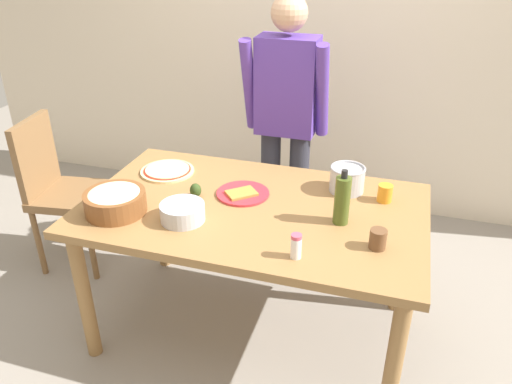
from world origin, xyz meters
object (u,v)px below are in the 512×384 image
pizza_raw_on_board (167,171)px  salt_shaker (296,246)px  steel_pot (347,179)px  avocado (196,190)px  olive_oil_bottle (342,200)px  plate_with_slice (243,193)px  person_cook (286,117)px  chair_wooden_left (58,185)px  dining_table (253,223)px  mixing_bowl_steel (182,212)px  cup_orange (385,193)px  popcorn_bowl (115,200)px  cup_small_brown (378,239)px

pizza_raw_on_board → salt_shaker: salt_shaker is taller
steel_pot → avocado: steel_pot is taller
olive_oil_bottle → plate_with_slice: bearing=166.8°
person_cook → chair_wooden_left: 1.43m
chair_wooden_left → pizza_raw_on_board: chair_wooden_left is taller
dining_table → mixing_bowl_steel: size_ratio=8.00×
olive_oil_bottle → cup_orange: size_ratio=3.01×
pizza_raw_on_board → cup_orange: bearing=0.8°
dining_table → popcorn_bowl: bearing=-158.1°
avocado → steel_pot: bearing=21.9°
pizza_raw_on_board → avocado: (0.25, -0.21, 0.03)m
chair_wooden_left → mixing_bowl_steel: 1.19m
avocado → dining_table: bearing=-1.6°
chair_wooden_left → cup_small_brown: bearing=-13.3°
person_cook → olive_oil_bottle: person_cook is taller
pizza_raw_on_board → popcorn_bowl: size_ratio=1.02×
dining_table → pizza_raw_on_board: 0.60m
steel_pot → chair_wooden_left: bearing=-179.4°
plate_with_slice → cup_orange: bearing=11.8°
popcorn_bowl → salt_shaker: size_ratio=2.64×
person_cook → plate_with_slice: person_cook is taller
dining_table → chair_wooden_left: bearing=168.5°
person_cook → cup_small_brown: 1.13m
dining_table → olive_oil_bottle: (0.41, -0.02, 0.20)m
plate_with_slice → cup_orange: (0.67, 0.14, 0.03)m
dining_table → plate_with_slice: (-0.08, 0.09, 0.10)m
person_cook → cup_orange: (0.62, -0.52, -0.14)m
mixing_bowl_steel → cup_small_brown: bearing=2.0°
chair_wooden_left → salt_shaker: (1.61, -0.61, 0.27)m
pizza_raw_on_board → mixing_bowl_steel: mixing_bowl_steel is taller
chair_wooden_left → avocado: chair_wooden_left is taller
olive_oil_bottle → cup_small_brown: size_ratio=3.01×
mixing_bowl_steel → steel_pot: (0.66, 0.50, 0.03)m
plate_with_slice → mixing_bowl_steel: size_ratio=1.30×
chair_wooden_left → steel_pot: bearing=0.6°
mixing_bowl_steel → cup_small_brown: cup_small_brown is taller
cup_small_brown → olive_oil_bottle: bearing=137.9°
plate_with_slice → cup_small_brown: size_ratio=3.06×
dining_table → cup_orange: 0.64m
olive_oil_bottle → cup_small_brown: 0.24m
cup_small_brown → person_cook: bearing=123.6°
dining_table → cup_small_brown: 0.63m
dining_table → salt_shaker: 0.47m
chair_wooden_left → popcorn_bowl: bearing=-34.4°
pizza_raw_on_board → steel_pot: (0.95, 0.07, 0.06)m
pizza_raw_on_board → olive_oil_bottle: (0.96, -0.24, 0.10)m
plate_with_slice → cup_orange: 0.68m
dining_table → salt_shaker: salt_shaker is taller
chair_wooden_left → cup_orange: 1.93m
plate_with_slice → cup_small_brown: bearing=-22.2°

